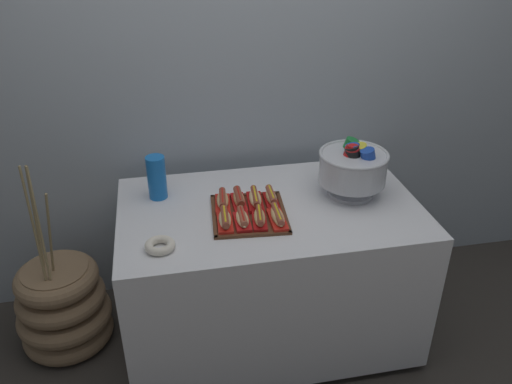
% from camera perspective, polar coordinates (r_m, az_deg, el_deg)
% --- Properties ---
extents(ground_plane, '(10.00, 10.00, 0.00)m').
position_cam_1_polar(ground_plane, '(2.88, 1.33, -14.98)').
color(ground_plane, '#38332D').
extents(back_wall, '(6.00, 0.10, 2.60)m').
position_cam_1_polar(back_wall, '(2.72, -1.00, 14.12)').
color(back_wall, '#9EA8B2').
rests_on(back_wall, ground_plane).
extents(buffet_table, '(1.39, 0.83, 0.78)m').
position_cam_1_polar(buffet_table, '(2.61, 1.43, -8.54)').
color(buffet_table, silver).
rests_on(buffet_table, ground_plane).
extents(floor_vase, '(0.47, 0.47, 1.02)m').
position_cam_1_polar(floor_vase, '(2.86, -20.36, -11.62)').
color(floor_vase, '#896B4C').
rests_on(floor_vase, ground_plane).
extents(serving_tray, '(0.36, 0.39, 0.01)m').
position_cam_1_polar(serving_tray, '(2.34, -0.77, -2.45)').
color(serving_tray, '#56331E').
rests_on(serving_tray, buffet_table).
extents(hot_dog_0, '(0.08, 0.17, 0.06)m').
position_cam_1_polar(hot_dog_0, '(2.24, -3.42, -3.05)').
color(hot_dog_0, red).
rests_on(hot_dog_0, serving_tray).
extents(hot_dog_1, '(0.07, 0.16, 0.06)m').
position_cam_1_polar(hot_dog_1, '(2.25, -1.51, -2.99)').
color(hot_dog_1, red).
rests_on(hot_dog_1, serving_tray).
extents(hot_dog_2, '(0.08, 0.17, 0.06)m').
position_cam_1_polar(hot_dog_2, '(2.25, 0.39, -2.85)').
color(hot_dog_2, '#B21414').
rests_on(hot_dog_2, serving_tray).
extents(hot_dog_3, '(0.07, 0.18, 0.06)m').
position_cam_1_polar(hot_dog_3, '(2.26, 2.28, -2.74)').
color(hot_dog_3, red).
rests_on(hot_dog_3, serving_tray).
extents(hot_dog_4, '(0.09, 0.17, 0.06)m').
position_cam_1_polar(hot_dog_4, '(2.38, -3.67, -0.97)').
color(hot_dog_4, red).
rests_on(hot_dog_4, serving_tray).
extents(hot_dog_5, '(0.07, 0.17, 0.06)m').
position_cam_1_polar(hot_dog_5, '(2.39, -1.88, -0.80)').
color(hot_dog_5, red).
rests_on(hot_dog_5, serving_tray).
extents(hot_dog_6, '(0.08, 0.18, 0.06)m').
position_cam_1_polar(hot_dog_6, '(2.40, -0.09, -0.78)').
color(hot_dog_6, '#B21414').
rests_on(hot_dog_6, serving_tray).
extents(hot_dog_7, '(0.06, 0.15, 0.06)m').
position_cam_1_polar(hot_dog_7, '(2.40, 1.69, -0.61)').
color(hot_dog_7, '#B21414').
rests_on(hot_dog_7, serving_tray).
extents(punch_bowl, '(0.33, 0.33, 0.26)m').
position_cam_1_polar(punch_bowl, '(2.48, 10.59, 2.79)').
color(punch_bowl, silver).
rests_on(punch_bowl, buffet_table).
extents(cup_stack, '(0.09, 0.09, 0.21)m').
position_cam_1_polar(cup_stack, '(2.47, -10.81, 1.59)').
color(cup_stack, blue).
rests_on(cup_stack, buffet_table).
extents(donut, '(0.12, 0.12, 0.03)m').
position_cam_1_polar(donut, '(2.15, -10.47, -5.77)').
color(donut, silver).
rests_on(donut, buffet_table).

